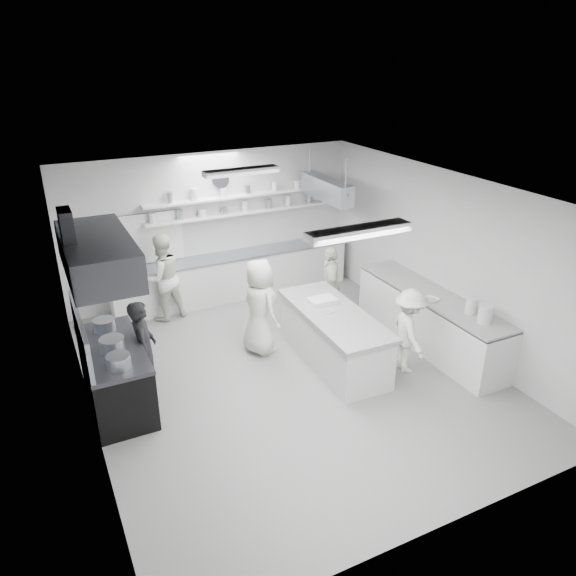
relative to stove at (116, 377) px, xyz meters
name	(u,v)px	position (x,y,z in m)	size (l,w,h in m)	color
floor	(289,374)	(2.60, -0.40, -0.46)	(6.00, 7.00, 0.02)	gray
ceiling	(289,191)	(2.60, -0.40, 2.56)	(6.00, 7.00, 0.02)	white
wall_back	(213,226)	(2.60, 3.10, 1.05)	(6.00, 0.04, 3.00)	#BCBCBC
wall_front	(446,420)	(2.60, -3.90, 1.05)	(6.00, 0.04, 3.00)	#BCBCBC
wall_left	(80,331)	(-0.40, -0.40, 1.05)	(0.04, 7.00, 3.00)	#BCBCBC
wall_right	(444,258)	(5.60, -0.40, 1.05)	(0.04, 7.00, 3.00)	#BCBCBC
stove	(116,377)	(0.00, 0.00, 0.00)	(0.80, 1.80, 0.90)	black
exhaust_hood	(98,255)	(0.00, 0.00, 1.90)	(0.85, 2.00, 0.50)	#323238
back_counter	(234,276)	(2.90, 2.80, 0.01)	(5.00, 0.60, 0.92)	silver
shelf_lower	(247,212)	(3.30, 2.97, 1.30)	(4.20, 0.26, 0.04)	silver
shelf_upper	(246,195)	(3.30, 2.97, 1.65)	(4.20, 0.26, 0.04)	silver
pass_through_window	(149,238)	(1.30, 3.08, 1.00)	(1.30, 0.04, 1.00)	black
wall_clock	(220,179)	(2.80, 3.06, 2.00)	(0.32, 0.32, 0.05)	silver
right_counter	(429,320)	(5.25, -0.60, 0.02)	(0.74, 3.30, 0.94)	silver
pot_rack	(326,189)	(4.60, 2.00, 1.85)	(0.30, 1.60, 0.40)	#969AA3
light_fixture_front	(359,231)	(2.60, -2.20, 2.49)	(1.30, 0.25, 0.10)	silver
light_fixture_rear	(241,171)	(2.60, 1.40, 2.49)	(1.30, 0.25, 0.10)	silver
prep_island	(333,338)	(3.45, -0.37, -0.02)	(0.87, 2.33, 0.86)	silver
stove_pot	(112,346)	(0.00, -0.13, 0.59)	(0.34, 0.34, 0.25)	#969AA3
cook_stove	(144,348)	(0.46, 0.10, 0.31)	(0.56, 0.37, 1.53)	black
cook_back	(162,278)	(1.34, 2.45, 0.40)	(0.83, 0.64, 1.70)	silver
cook_island_left	(260,307)	(2.50, 0.50, 0.39)	(0.82, 0.53, 1.68)	silver
cook_island_right	(330,285)	(4.13, 0.93, 0.30)	(0.88, 0.37, 1.50)	silver
cook_right	(409,331)	(4.39, -1.11, 0.26)	(0.91, 0.53, 1.42)	silver
bowl_island_a	(324,304)	(3.46, 0.02, 0.44)	(0.25, 0.25, 0.06)	#969AA3
bowl_island_b	(327,312)	(3.37, -0.28, 0.44)	(0.21, 0.21, 0.07)	silver
bowl_right	(431,300)	(5.05, -0.79, 0.52)	(0.26, 0.26, 0.06)	silver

